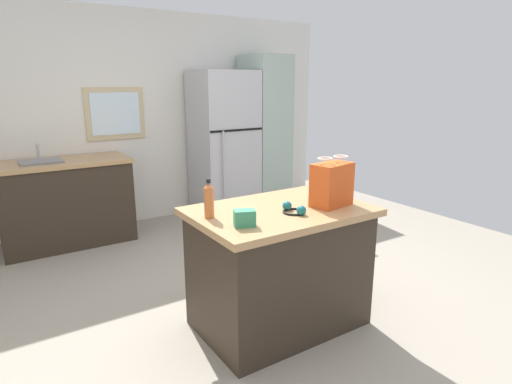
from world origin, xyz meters
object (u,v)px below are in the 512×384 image
object	(u,v)px
shopping_bag	(332,184)
small_box	(245,218)
kitchen_island	(279,267)
tall_cabinet	(265,134)
refrigerator	(224,145)
bottle	(209,200)
ear_defenders	(294,209)

from	to	relation	value
shopping_bag	small_box	size ratio (longest dim) A/B	2.71
kitchen_island	tall_cabinet	size ratio (longest dim) A/B	0.59
kitchen_island	refrigerator	size ratio (longest dim) A/B	0.65
small_box	bottle	distance (m)	0.29
bottle	ear_defenders	xyz separation A→B (m)	(0.51, -0.21, -0.09)
refrigerator	shopping_bag	world-z (taller)	refrigerator
kitchen_island	small_box	size ratio (longest dim) A/B	9.45
tall_cabinet	shopping_bag	world-z (taller)	tall_cabinet
tall_cabinet	ear_defenders	world-z (taller)	tall_cabinet
kitchen_island	refrigerator	xyz separation A→B (m)	(0.96, 2.53, 0.48)
small_box	ear_defenders	xyz separation A→B (m)	(0.41, 0.05, -0.03)
kitchen_island	tall_cabinet	bearing A→B (deg)	57.80
refrigerator	bottle	size ratio (longest dim) A/B	7.34
ear_defenders	bottle	bearing A→B (deg)	157.29
shopping_bag	bottle	xyz separation A→B (m)	(-0.83, 0.22, -0.04)
tall_cabinet	small_box	distance (m)	3.37
shopping_bag	refrigerator	bearing A→B (deg)	76.84
tall_cabinet	small_box	size ratio (longest dim) A/B	16.13
kitchen_island	tall_cabinet	distance (m)	3.05
small_box	bottle	bearing A→B (deg)	110.43
ear_defenders	refrigerator	bearing A→B (deg)	70.45
small_box	ear_defenders	size ratio (longest dim) A/B	0.64
bottle	ear_defenders	distance (m)	0.56
refrigerator	tall_cabinet	world-z (taller)	tall_cabinet
shopping_bag	ear_defenders	size ratio (longest dim) A/B	1.73
shopping_bag	ear_defenders	xyz separation A→B (m)	(-0.32, 0.00, -0.13)
tall_cabinet	ear_defenders	bearing A→B (deg)	-120.63
small_box	ear_defenders	bearing A→B (deg)	7.09
refrigerator	bottle	distance (m)	2.85
refrigerator	shopping_bag	distance (m)	2.74
refrigerator	kitchen_island	bearing A→B (deg)	-110.82
refrigerator	tall_cabinet	distance (m)	0.64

